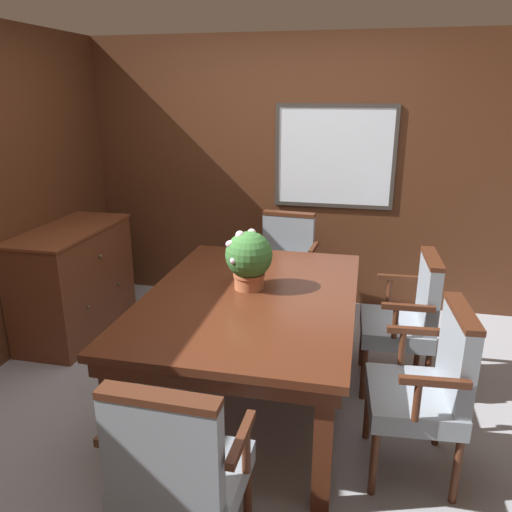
% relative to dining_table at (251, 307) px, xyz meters
% --- Properties ---
extents(ground_plane, '(14.00, 14.00, 0.00)m').
position_rel_dining_table_xyz_m(ground_plane, '(-0.13, -0.07, -0.67)').
color(ground_plane, '#93969E').
extents(wall_back, '(7.20, 0.08, 2.45)m').
position_rel_dining_table_xyz_m(wall_back, '(-0.12, 1.80, 0.55)').
color(wall_back, '#4C2816').
rests_on(wall_back, ground_plane).
extents(dining_table, '(1.28, 1.84, 0.76)m').
position_rel_dining_table_xyz_m(dining_table, '(0.00, 0.00, 0.00)').
color(dining_table, '#4C2314').
rests_on(dining_table, ground_plane).
extents(chair_right_far, '(0.48, 0.56, 0.96)m').
position_rel_dining_table_xyz_m(chair_right_far, '(0.99, 0.40, -0.14)').
color(chair_right_far, '#472314').
rests_on(chair_right_far, ground_plane).
extents(chair_right_near, '(0.50, 0.57, 0.96)m').
position_rel_dining_table_xyz_m(chair_right_near, '(1.04, -0.43, -0.14)').
color(chair_right_near, '#472314').
rests_on(chair_right_near, ground_plane).
extents(chair_head_near, '(0.56, 0.47, 0.96)m').
position_rel_dining_table_xyz_m(chair_head_near, '(-0.01, -1.29, -0.14)').
color(chair_head_near, '#472314').
rests_on(chair_head_near, ground_plane).
extents(chair_head_far, '(0.58, 0.50, 0.96)m').
position_rel_dining_table_xyz_m(chair_head_far, '(0.01, 1.31, -0.14)').
color(chair_head_far, '#472314').
rests_on(chair_head_far, ground_plane).
extents(potted_plant, '(0.30, 0.30, 0.38)m').
position_rel_dining_table_xyz_m(potted_plant, '(-0.03, 0.09, 0.29)').
color(potted_plant, '#B2603D').
rests_on(potted_plant, dining_table).
extents(sideboard_cabinet, '(0.54, 1.15, 0.91)m').
position_rel_dining_table_xyz_m(sideboard_cabinet, '(-1.67, 0.67, -0.22)').
color(sideboard_cabinet, brown).
rests_on(sideboard_cabinet, ground_plane).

